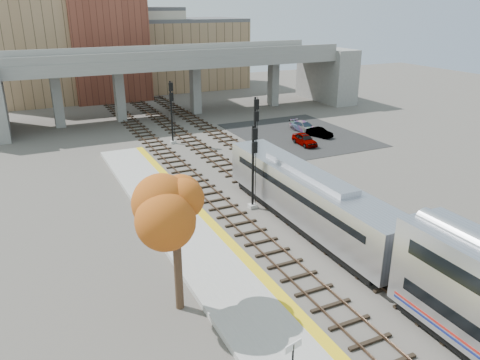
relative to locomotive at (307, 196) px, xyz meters
name	(u,v)px	position (x,y,z in m)	size (l,w,h in m)	color
ground	(349,270)	(-1.00, -6.35, -2.28)	(160.00, 160.00, 0.00)	#47423D
platform	(242,298)	(-8.25, -6.35, -2.10)	(4.50, 60.00, 0.35)	#9E9E99
yellow_strip	(273,287)	(-6.35, -6.35, -1.92)	(0.70, 60.00, 0.01)	yellow
tracks	(265,195)	(-0.07, 6.15, -2.20)	(10.70, 95.00, 0.25)	black
overpass	(181,74)	(3.92, 38.65, 3.53)	(54.00, 12.00, 9.50)	slate
buildings_far	(121,48)	(0.26, 60.22, 5.60)	(43.00, 21.00, 20.60)	#947655
parking_lot	(298,135)	(13.00, 21.65, -2.26)	(14.00, 18.00, 0.04)	black
locomotive	(307,196)	(0.00, 0.00, 0.00)	(3.02, 19.05, 4.10)	#A8AAB2
signal_mast_near	(253,170)	(-2.10, 4.37, 0.97)	(0.60, 0.64, 6.69)	#9E9E99
signal_mast_mid	(255,135)	(2.00, 11.97, 1.32)	(0.60, 0.64, 7.20)	#9E9E99
signal_mast_far	(172,113)	(-2.10, 24.62, 1.30)	(0.60, 0.64, 7.17)	#9E9E99
station_sign	(293,356)	(-9.25, -13.09, -0.30)	(0.89, 0.25, 2.27)	black
tree	(175,212)	(-11.49, -5.45, 3.29)	(3.60, 3.60, 7.51)	#382619
car_a	(305,139)	(11.23, 17.47, -1.59)	(1.54, 3.82, 1.30)	#99999E
car_b	(320,132)	(14.75, 19.59, -1.69)	(1.16, 3.33, 1.10)	#99999E
car_c	(304,126)	(14.49, 22.63, -1.62)	(1.74, 4.29, 1.24)	#99999E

